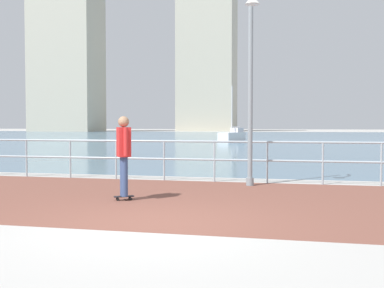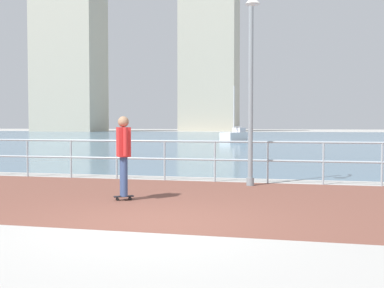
# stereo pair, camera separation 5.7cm
# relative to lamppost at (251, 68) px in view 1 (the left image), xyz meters

# --- Properties ---
(ground) EXTENTS (220.00, 220.00, 0.00)m
(ground) POSITION_rel_lamppost_xyz_m (-1.04, 35.22, -2.92)
(ground) COLOR #ADAAA5
(brick_paving) EXTENTS (28.00, 6.10, 0.01)m
(brick_paving) POSITION_rel_lamppost_xyz_m (-1.04, -2.29, -2.92)
(brick_paving) COLOR brown
(brick_paving) RESTS_ON ground
(harbor_water) EXTENTS (180.00, 88.00, 0.00)m
(harbor_water) POSITION_rel_lamppost_xyz_m (-1.04, 45.76, -2.92)
(harbor_water) COLOR slate
(harbor_water) RESTS_ON ground
(waterfront_railing) EXTENTS (25.25, 0.06, 1.11)m
(waterfront_railing) POSITION_rel_lamppost_xyz_m (-1.04, 0.76, -2.16)
(waterfront_railing) COLOR #9EADB7
(waterfront_railing) RESTS_ON ground
(lamppost) EXTENTS (0.37, 0.81, 5.28)m
(lamppost) POSITION_rel_lamppost_xyz_m (0.00, 0.00, 0.00)
(lamppost) COLOR gray
(lamppost) RESTS_ON ground
(skateboarder) EXTENTS (0.40, 0.52, 1.70)m
(skateboarder) POSITION_rel_lamppost_xyz_m (-2.28, -2.71, -1.90)
(skateboarder) COLOR black
(skateboarder) RESTS_ON ground
(sailboat_ivory) EXTENTS (2.27, 3.89, 5.22)m
(sailboat_ivory) POSITION_rel_lamppost_xyz_m (-5.02, 33.32, -2.42)
(sailboat_ivory) COLOR white
(sailboat_ivory) RESTS_ON ground
(tower_slate) EXTENTS (13.05, 10.00, 34.94)m
(tower_slate) POSITION_rel_lamppost_xyz_m (-20.04, 98.43, 13.72)
(tower_slate) COLOR #B2AD99
(tower_slate) RESTS_ON ground
(tower_glass) EXTENTS (14.52, 10.16, 36.97)m
(tower_glass) POSITION_rel_lamppost_xyz_m (-49.87, 86.27, 14.73)
(tower_glass) COLOR #B2AD99
(tower_glass) RESTS_ON ground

